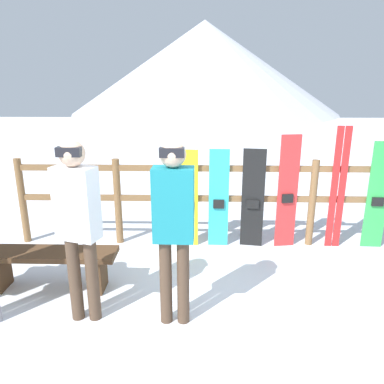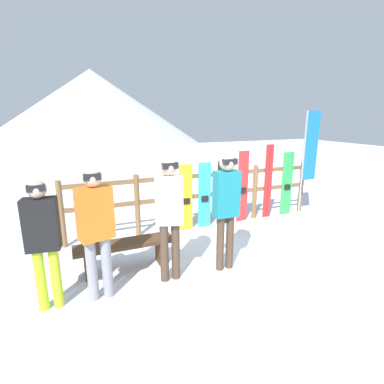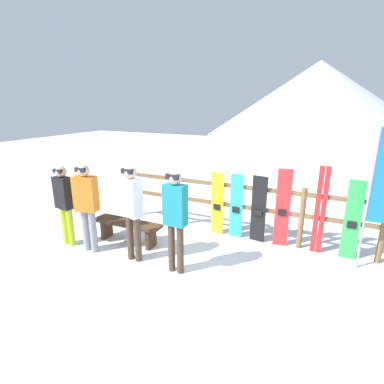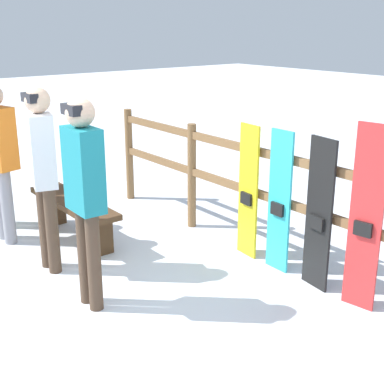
# 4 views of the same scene
# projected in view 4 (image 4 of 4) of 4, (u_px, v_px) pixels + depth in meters

# --- Properties ---
(ground_plane) EXTENTS (40.00, 40.00, 0.00)m
(ground_plane) POSITION_uv_depth(u_px,v_px,m) (119.00, 326.00, 4.24)
(ground_plane) COLOR white
(fence) EXTENTS (5.49, 0.10, 1.22)m
(fence) POSITION_uv_depth(u_px,v_px,m) (279.00, 196.00, 5.09)
(fence) COLOR brown
(fence) RESTS_ON ground
(bench) EXTENTS (1.47, 0.36, 0.46)m
(bench) POSITION_uv_depth(u_px,v_px,m) (74.00, 210.00, 5.83)
(bench) COLOR #4C331E
(bench) RESTS_ON ground
(person_teal) EXTENTS (0.37, 0.23, 1.76)m
(person_teal) POSITION_uv_depth(u_px,v_px,m) (85.00, 186.00, 4.23)
(person_teal) COLOR #4C3828
(person_teal) RESTS_ON ground
(person_white) EXTENTS (0.42, 0.31, 1.75)m
(person_white) POSITION_uv_depth(u_px,v_px,m) (43.00, 165.00, 4.90)
(person_white) COLOR #4C3828
(person_white) RESTS_ON ground
(snowboard_yellow) EXTENTS (0.28, 0.07, 1.36)m
(snowboard_yellow) POSITION_uv_depth(u_px,v_px,m) (248.00, 192.00, 5.34)
(snowboard_yellow) COLOR yellow
(snowboard_yellow) RESTS_ON ground
(snowboard_cyan) EXTENTS (0.27, 0.06, 1.37)m
(snowboard_cyan) POSITION_uv_depth(u_px,v_px,m) (279.00, 202.00, 5.02)
(snowboard_cyan) COLOR #2DBFCC
(snowboard_cyan) RESTS_ON ground
(snowboard_black_stripe) EXTENTS (0.31, 0.09, 1.38)m
(snowboard_black_stripe) POSITION_uv_depth(u_px,v_px,m) (319.00, 215.00, 4.67)
(snowboard_black_stripe) COLOR black
(snowboard_black_stripe) RESTS_ON ground
(snowboard_red) EXTENTS (0.28, 0.09, 1.57)m
(snowboard_red) POSITION_uv_depth(u_px,v_px,m) (366.00, 220.00, 4.30)
(snowboard_red) COLOR red
(snowboard_red) RESTS_ON ground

